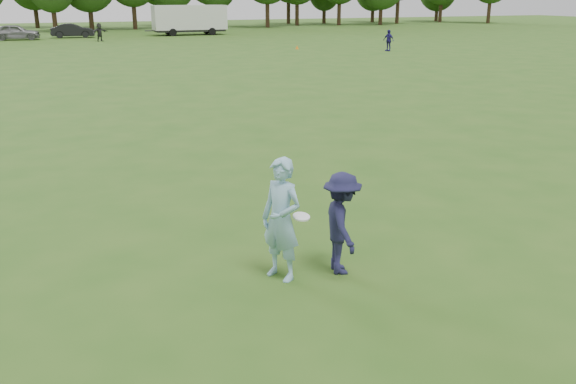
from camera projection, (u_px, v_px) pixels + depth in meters
name	position (u px, v px, depth m)	size (l,w,h in m)	color
ground	(338.00, 262.00, 10.34)	(200.00, 200.00, 0.00)	#295116
thrower	(281.00, 220.00, 9.47)	(0.72, 0.47, 1.97)	#83B3CB
defender	(342.00, 223.00, 9.73)	(1.08, 0.62, 1.68)	#1A1A3A
player_far_b	(388.00, 40.00, 48.56)	(0.97, 0.41, 1.66)	navy
player_far_d	(99.00, 32.00, 58.63)	(1.60, 0.51, 1.73)	#262626
car_e	(16.00, 32.00, 60.33)	(1.82, 4.53, 1.54)	slate
car_f	(73.00, 31.00, 63.62)	(1.52, 4.36, 1.44)	black
field_cone	(297.00, 47.00, 50.49)	(0.28, 0.28, 0.30)	orange
disc_in_play	(301.00, 217.00, 9.40)	(0.32, 0.32, 0.09)	white
cargo_trailer	(190.00, 19.00, 67.54)	(9.00, 2.75, 3.20)	silver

